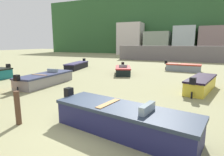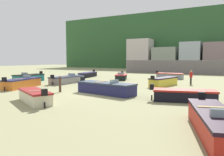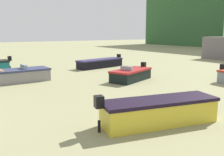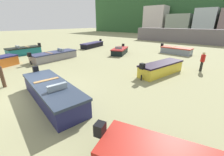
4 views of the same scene
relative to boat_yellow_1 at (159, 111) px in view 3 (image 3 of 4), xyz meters
The scene contains 4 objects.
boat_yellow_1 is the anchor object (origin of this frame).
boat_black_5 8.44m from the boat_yellow_1, 148.89° to the left, with size 2.62×3.72×1.10m.
boat_grey_6 11.38m from the boat_yellow_1, 166.29° to the right, with size 1.77×5.23×1.18m.
boat_black_7 15.28m from the boat_yellow_1, 156.84° to the left, with size 2.24×5.16×1.12m.
Camera 3 is at (10.60, 1.35, 3.29)m, focal length 40.69 mm.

